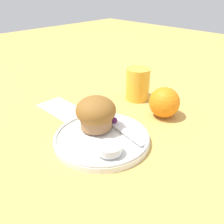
% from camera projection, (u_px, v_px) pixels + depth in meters
% --- Properties ---
extents(ground_plane, '(3.00, 3.00, 0.00)m').
position_uv_depth(ground_plane, '(108.00, 143.00, 0.59)').
color(ground_plane, tan).
extents(plate, '(0.23, 0.23, 0.02)m').
position_uv_depth(plate, '(102.00, 138.00, 0.59)').
color(plate, white).
rests_on(plate, ground_plane).
extents(muffin, '(0.10, 0.10, 0.08)m').
position_uv_depth(muffin, '(96.00, 113.00, 0.60)').
color(muffin, '#9E7047').
rests_on(muffin, plate).
extents(cream_ramekin, '(0.05, 0.05, 0.02)m').
position_uv_depth(cream_ramekin, '(110.00, 148.00, 0.53)').
color(cream_ramekin, silver).
rests_on(cream_ramekin, plate).
extents(berry_pair, '(0.03, 0.02, 0.02)m').
position_uv_depth(berry_pair, '(112.00, 119.00, 0.63)').
color(berry_pair, '#4C194C').
rests_on(berry_pair, plate).
extents(butter_knife, '(0.17, 0.04, 0.00)m').
position_uv_depth(butter_knife, '(119.00, 128.00, 0.61)').
color(butter_knife, silver).
rests_on(butter_knife, plate).
extents(orange_fruit, '(0.09, 0.09, 0.09)m').
position_uv_depth(orange_fruit, '(164.00, 102.00, 0.69)').
color(orange_fruit, orange).
rests_on(orange_fruit, ground_plane).
extents(juice_glass, '(0.08, 0.08, 0.10)m').
position_uv_depth(juice_glass, '(138.00, 84.00, 0.79)').
color(juice_glass, gold).
rests_on(juice_glass, ground_plane).
extents(folded_napkin, '(0.15, 0.08, 0.01)m').
position_uv_depth(folded_napkin, '(62.00, 108.00, 0.74)').
color(folded_napkin, beige).
rests_on(folded_napkin, ground_plane).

